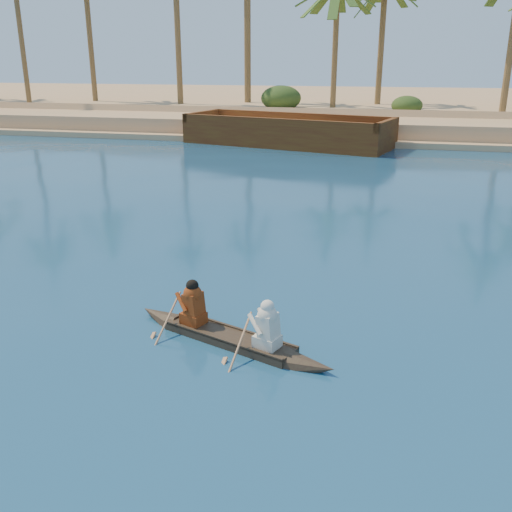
% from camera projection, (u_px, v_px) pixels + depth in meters
% --- Properties ---
extents(ground, '(160.00, 160.00, 0.00)m').
position_uv_depth(ground, '(365.00, 278.00, 13.99)').
color(ground, navy).
rests_on(ground, ground).
extents(sandy_embankment, '(150.00, 51.00, 1.50)m').
position_uv_depth(sandy_embankment, '(393.00, 107.00, 56.88)').
color(sandy_embankment, tan).
rests_on(sandy_embankment, ground).
extents(palm_grove, '(110.00, 14.00, 16.00)m').
position_uv_depth(palm_grove, '(398.00, 18.00, 43.51)').
color(palm_grove, '#2D4B1A').
rests_on(palm_grove, ground).
extents(shrub_cluster, '(100.00, 6.00, 2.40)m').
position_uv_depth(shrub_cluster, '(391.00, 114.00, 42.53)').
color(shrub_cluster, '#273D16').
rests_on(shrub_cluster, ground).
extents(canoe, '(4.39, 2.14, 1.23)m').
position_uv_depth(canoe, '(229.00, 331.00, 10.76)').
color(canoe, '#392F1F').
rests_on(canoe, ground).
extents(barge_mid, '(13.36, 7.21, 2.12)m').
position_uv_depth(barge_mid, '(287.00, 133.00, 35.30)').
color(barge_mid, '#5D3814').
rests_on(barge_mid, ground).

